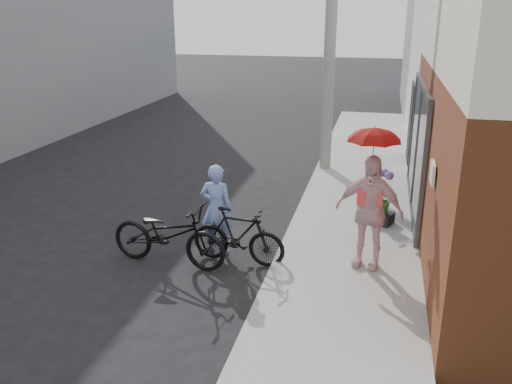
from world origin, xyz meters
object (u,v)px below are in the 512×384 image
(officer, at_px, (217,209))
(bike_right, at_px, (238,236))
(bike_left, at_px, (168,235))
(planter, at_px, (381,218))
(utility_pole, at_px, (331,29))
(kimono_woman, at_px, (369,212))

(officer, xyz_separation_m, bike_right, (0.46, -0.32, -0.31))
(bike_left, bearing_deg, planter, -48.93)
(utility_pole, height_order, planter, utility_pole)
(bike_right, height_order, planter, bike_right)
(utility_pole, xyz_separation_m, bike_left, (-1.89, -5.84, -2.98))
(officer, height_order, planter, officer)
(kimono_woman, height_order, planter, kimono_woman)
(officer, relative_size, bike_left, 0.79)
(bike_left, distance_m, planter, 4.08)
(bike_left, xyz_separation_m, bike_right, (1.08, 0.31, -0.05))
(utility_pole, relative_size, bike_right, 4.45)
(bike_right, xyz_separation_m, kimono_woman, (2.04, 0.14, 0.55))
(planter, bearing_deg, utility_pole, 112.42)
(planter, bearing_deg, kimono_woman, -96.79)
(utility_pole, bearing_deg, bike_left, -107.94)
(bike_right, bearing_deg, utility_pole, -2.68)
(bike_right, bearing_deg, bike_left, 111.69)
(bike_left, distance_m, bike_right, 1.13)
(utility_pole, distance_m, officer, 6.01)
(officer, distance_m, bike_right, 0.64)
(kimono_woman, bearing_deg, bike_left, -158.47)
(utility_pole, height_order, kimono_woman, utility_pole)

